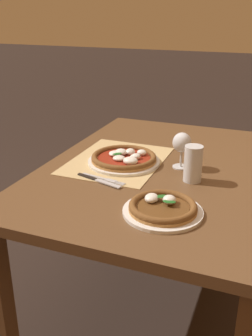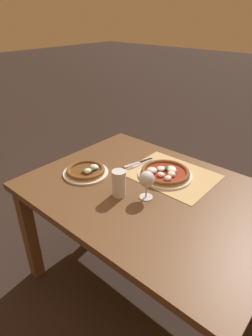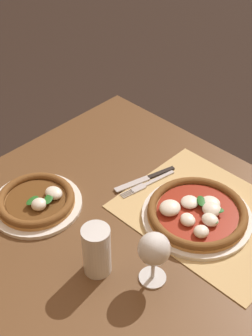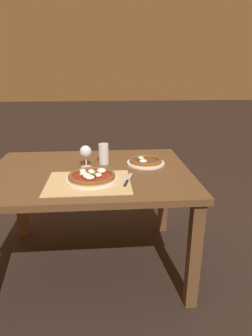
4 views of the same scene
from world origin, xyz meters
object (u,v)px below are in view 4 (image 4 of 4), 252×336
Objects in this scene: pizza_near at (92,176)px; wine_glass at (86,153)px; knife at (128,179)px; pint_glass at (104,154)px; fork at (124,179)px; pizza_far at (146,161)px.

wine_glass is (-0.05, 0.24, 0.08)m from pizza_near.
pizza_near is 2.04× the size of wine_glass.
knife is (0.22, -0.02, -0.02)m from pizza_near.
pizza_near is 0.33m from pint_glass.
pint_glass is 0.36m from fork.
wine_glass is at bearing 135.37° from knife.
fork is 0.94× the size of knife.
pizza_far is 1.74× the size of wine_glass.
pint_glass reaches higher than knife.
wine_glass is at bearing -147.59° from pint_glass.
pizza_far is 0.43m from wine_glass.
fork is at bearing 152.83° from knife.
pizza_far is 1.86× the size of pint_glass.
pizza_near is at bearing -102.90° from pint_glass.
pint_glass is (0.07, 0.32, 0.05)m from pizza_near.
pizza_near is at bearing 174.52° from knife.
pizza_far is at bearing 63.76° from knife.
pizza_near is at bearing 177.07° from fork.
wine_glass reaches higher than pizza_near.
knife is (0.02, -0.01, 0.00)m from fork.
pizza_near is 1.49× the size of knife.
knife is (0.27, -0.26, -0.10)m from wine_glass.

